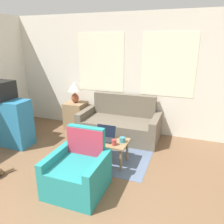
{
  "coord_description": "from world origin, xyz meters",
  "views": [
    {
      "loc": [
        1.14,
        -0.9,
        2.03
      ],
      "look_at": [
        -0.2,
        2.76,
        0.75
      ],
      "focal_mm": 35.0,
      "sensor_mm": 36.0,
      "label": 1
    }
  ],
  "objects": [
    {
      "name": "armchair",
      "position": [
        -0.22,
        1.44,
        0.26
      ],
      "size": [
        0.76,
        0.75,
        0.85
      ],
      "color": "teal",
      "rests_on": "ground_plane"
    },
    {
      "name": "side_table",
      "position": [
        -1.37,
        3.45,
        0.32
      ],
      "size": [
        0.46,
        0.46,
        0.64
      ],
      "color": "#937551",
      "rests_on": "ground_plane"
    },
    {
      "name": "cup_white",
      "position": [
        0.07,
        2.12,
        0.46
      ],
      "size": [
        0.08,
        0.08,
        0.1
      ],
      "color": "#B23D38",
      "rests_on": "coffee_table"
    },
    {
      "name": "rug",
      "position": [
        -0.17,
        2.76,
        0.0
      ],
      "size": [
        1.55,
        1.83,
        0.01
      ],
      "color": "slate",
      "rests_on": "ground_plane"
    },
    {
      "name": "couch",
      "position": [
        -0.23,
        3.36,
        0.26
      ],
      "size": [
        1.71,
        0.83,
        0.89
      ],
      "color": "#665B4C",
      "rests_on": "ground_plane"
    },
    {
      "name": "cup_yellow",
      "position": [
        0.16,
        2.27,
        0.45
      ],
      "size": [
        0.1,
        0.1,
        0.09
      ],
      "color": "teal",
      "rests_on": "coffee_table"
    },
    {
      "name": "tv_dresser",
      "position": [
        -2.35,
        2.23,
        0.47
      ],
      "size": [
        1.19,
        0.44,
        0.94
      ],
      "color": "teal",
      "rests_on": "ground_plane"
    },
    {
      "name": "cup_navy",
      "position": [
        -0.47,
        2.18,
        0.46
      ],
      "size": [
        0.07,
        0.07,
        0.1
      ],
      "color": "white",
      "rests_on": "coffee_table"
    },
    {
      "name": "coffee_table",
      "position": [
        -0.17,
        2.24,
        0.35
      ],
      "size": [
        0.86,
        0.45,
        0.41
      ],
      "color": "#8E704C",
      "rests_on": "ground_plane"
    },
    {
      "name": "laptop",
      "position": [
        -0.17,
        2.29,
        0.46
      ],
      "size": [
        0.34,
        0.26,
        0.22
      ],
      "color": "black",
      "rests_on": "coffee_table"
    },
    {
      "name": "wall_back",
      "position": [
        -0.0,
        3.78,
        1.31
      ],
      "size": [
        6.99,
        0.06,
        2.6
      ],
      "color": "silver",
      "rests_on": "ground_plane"
    },
    {
      "name": "table_lamp",
      "position": [
        -1.37,
        3.45,
        0.96
      ],
      "size": [
        0.29,
        0.29,
        0.5
      ],
      "color": "brown",
      "rests_on": "side_table"
    }
  ]
}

